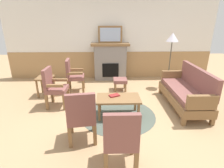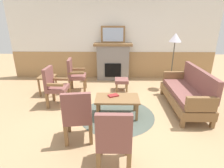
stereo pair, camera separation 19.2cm
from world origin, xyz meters
name	(u,v)px [view 1 (the left image)]	position (x,y,z in m)	size (l,w,h in m)	color
ground_plane	(112,110)	(0.00, 0.00, 0.00)	(14.00, 14.00, 0.00)	tan
wall_back	(110,41)	(0.00, 2.60, 1.31)	(7.20, 0.14, 2.70)	white
fireplace	(110,61)	(0.00, 2.35, 0.65)	(1.30, 0.44, 1.28)	gray
framed_picture	(110,35)	(0.00, 2.35, 1.56)	(0.80, 0.04, 0.56)	brown
couch	(186,92)	(1.80, 0.17, 0.40)	(0.70, 1.80, 0.98)	brown
coffee_table	(118,100)	(0.12, -0.22, 0.39)	(0.96, 0.56, 0.44)	brown
round_rug	(118,115)	(0.12, -0.22, 0.00)	(1.69, 1.69, 0.01)	#4C564C
book_on_table	(114,95)	(0.04, -0.13, 0.46)	(0.22, 0.14, 0.03)	maroon
footstool	(120,81)	(0.28, 1.29, 0.28)	(0.40, 0.40, 0.36)	brown
armchair_near_fireplace	(54,86)	(-1.42, 0.29, 0.54)	(0.50, 0.50, 0.98)	brown
armchair_by_window_left	(73,74)	(-1.12, 1.23, 0.54)	(0.52, 0.52, 0.98)	brown
armchair_front_left	(81,115)	(-0.57, -1.11, 0.54)	(0.54, 0.54, 0.98)	brown
armchair_front_center	(121,137)	(0.06, -1.74, 0.54)	(0.48, 0.48, 0.98)	brown
side_table	(45,81)	(-1.85, 0.96, 0.43)	(0.44, 0.44, 0.55)	brown
floor_lamp_by_couch	(172,41)	(1.82, 1.55, 1.45)	(0.36, 0.36, 1.68)	#332D28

